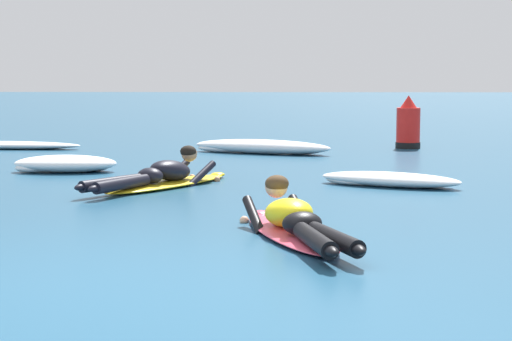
# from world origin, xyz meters

# --- Properties ---
(ground_plane) EXTENTS (120.00, 120.00, 0.00)m
(ground_plane) POSITION_xyz_m (0.00, 10.00, 0.00)
(ground_plane) COLOR navy
(surfer_near) EXTENTS (1.12, 2.53, 0.53)m
(surfer_near) POSITION_xyz_m (1.24, 1.76, 0.14)
(surfer_near) COLOR #E54C66
(surfer_near) RESTS_ON ground
(surfer_far) EXTENTS (1.72, 2.56, 0.54)m
(surfer_far) POSITION_xyz_m (-0.40, 5.14, 0.14)
(surfer_far) COLOR yellow
(surfer_far) RESTS_ON ground
(whitewater_front) EXTENTS (1.90, 1.25, 0.18)m
(whitewater_front) POSITION_xyz_m (2.47, 5.36, 0.08)
(whitewater_front) COLOR white
(whitewater_front) RESTS_ON ground
(whitewater_mid_left) EXTENTS (3.03, 0.74, 0.15)m
(whitewater_mid_left) POSITION_xyz_m (-4.28, 10.76, 0.07)
(whitewater_mid_left) COLOR white
(whitewater_mid_left) RESTS_ON ground
(whitewater_mid_right) EXTENTS (2.68, 1.54, 0.25)m
(whitewater_mid_right) POSITION_xyz_m (0.68, 9.98, 0.12)
(whitewater_mid_right) COLOR white
(whitewater_mid_right) RESTS_ON ground
(whitewater_back) EXTENTS (1.52, 0.80, 0.25)m
(whitewater_back) POSITION_xyz_m (-2.07, 6.83, 0.12)
(whitewater_back) COLOR white
(whitewater_back) RESTS_ON ground
(channel_marker_buoy) EXTENTS (0.48, 0.48, 1.02)m
(channel_marker_buoy) POSITION_xyz_m (3.47, 11.24, 0.41)
(channel_marker_buoy) COLOR red
(channel_marker_buoy) RESTS_ON ground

